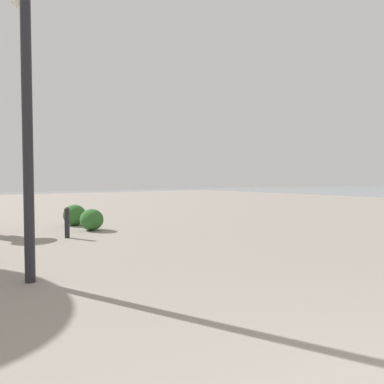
% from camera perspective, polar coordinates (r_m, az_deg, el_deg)
% --- Properties ---
extents(lamppost, '(0.98, 0.28, 4.25)m').
position_cam_1_polar(lamppost, '(5.39, -26.55, 16.40)').
color(lamppost, '#232328').
rests_on(lamppost, ground).
extents(bollard_mid, '(0.13, 0.13, 0.77)m').
position_cam_1_polar(bollard_mid, '(8.88, -20.68, -4.82)').
color(bollard_mid, '#232328').
rests_on(bollard_mid, ground).
extents(shrub_low, '(0.72, 0.65, 0.61)m').
position_cam_1_polar(shrub_low, '(9.97, -16.85, -4.57)').
color(shrub_low, '#2D6628').
rests_on(shrub_low, ground).
extents(shrub_round, '(0.77, 0.70, 0.66)m').
position_cam_1_polar(shrub_round, '(11.20, -19.54, -3.75)').
color(shrub_round, '#2D6628').
rests_on(shrub_round, ground).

